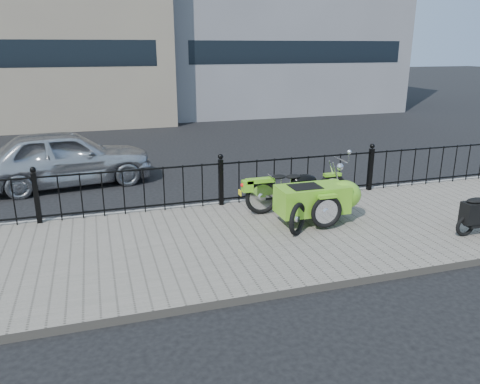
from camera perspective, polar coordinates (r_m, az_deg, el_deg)
name	(u,v)px	position (r m, az deg, el deg)	size (l,w,h in m)	color
ground	(240,233)	(8.59, -0.03, -4.97)	(120.00, 120.00, 0.00)	black
sidewalk	(248,240)	(8.13, 1.03, -5.85)	(30.00, 3.80, 0.12)	slate
curb	(219,205)	(9.87, -2.52, -1.60)	(30.00, 0.10, 0.12)	gray
iron_fence	(221,183)	(9.58, -2.35, 1.12)	(14.11, 0.11, 1.08)	black
motorcycle_sidecar	(317,196)	(8.84, 9.42, -0.45)	(2.28, 1.48, 0.98)	black
spare_tire	(297,219)	(8.15, 7.01, -3.28)	(0.58, 0.58, 0.08)	black
sedan_car	(66,158)	(12.08, -20.50, 3.95)	(1.63, 4.05, 1.38)	#B1B3B8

